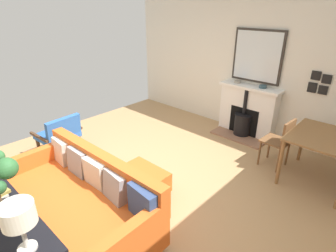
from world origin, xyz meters
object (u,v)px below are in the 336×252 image
mantel_bowl_far (263,87)px  armchair_accent (60,133)px  dining_table (324,142)px  dining_chair_near_fireplace (281,139)px  mantel_bowl_near (238,82)px  console_table (0,214)px  ottoman (141,181)px  table_lamp_far_end (18,216)px  sofa (82,199)px  fireplace (247,113)px

mantel_bowl_far → armchair_accent: mantel_bowl_far is taller
dining_table → dining_chair_near_fireplace: dining_chair_near_fireplace is taller
mantel_bowl_far → mantel_bowl_near: bearing=-90.0°
mantel_bowl_far → console_table: size_ratio=0.08×
dining_table → mantel_bowl_near: bearing=-113.4°
armchair_accent → dining_chair_near_fireplace: size_ratio=0.89×
armchair_accent → dining_table: dining_table is taller
mantel_bowl_far → ottoman: mantel_bowl_far is taller
console_table → table_lamp_far_end: table_lamp_far_end is taller
armchair_accent → table_lamp_far_end: size_ratio=1.79×
sofa → armchair_accent: size_ratio=2.81×
armchair_accent → dining_chair_near_fireplace: bearing=126.7°
mantel_bowl_far → table_lamp_far_end: bearing=3.5°
table_lamp_far_end → dining_table: 3.79m
sofa → dining_chair_near_fireplace: 3.04m
sofa → ottoman: bearing=173.9°
ottoman → mantel_bowl_near: bearing=-175.7°
sofa → dining_table: 3.33m
fireplace → dining_table: (0.77, 1.58, 0.21)m
ottoman → dining_chair_near_fireplace: dining_chair_near_fireplace is taller
fireplace → console_table: fireplace is taller
sofa → ottoman: (-0.83, 0.09, -0.14)m
ottoman → mantel_bowl_far: bearing=173.5°
ottoman → armchair_accent: bearing=-83.5°
ottoman → armchair_accent: armchair_accent is taller
mantel_bowl_near → dining_chair_near_fireplace: 1.62m
fireplace → dining_chair_near_fireplace: size_ratio=1.44×
fireplace → mantel_bowl_near: bearing=-98.7°
fireplace → dining_table: fireplace is taller
mantel_bowl_near → ottoman: (2.79, 0.21, -0.80)m
mantel_bowl_near → sofa: (3.63, 0.12, -0.66)m
dining_table → ottoman: bearing=-40.1°
sofa → mantel_bowl_far: bearing=173.6°
dining_table → fireplace: bearing=-115.9°
mantel_bowl_near → armchair_accent: mantel_bowl_near is taller
mantel_bowl_far → ottoman: bearing=-6.5°
armchair_accent → dining_chair_near_fireplace: dining_chair_near_fireplace is taller
console_table → table_lamp_far_end: (0.00, 0.68, 0.40)m
mantel_bowl_near → dining_table: bearing=66.6°
fireplace → mantel_bowl_far: (-0.05, 0.23, 0.58)m
fireplace → console_table: (4.37, -0.17, 0.24)m
mantel_bowl_far → dining_table: (0.81, 1.35, -0.38)m
mantel_bowl_far → table_lamp_far_end: (4.42, 0.27, 0.05)m
sofa → armchair_accent: bearing=-109.5°
mantel_bowl_far → sofa: 3.71m
mantel_bowl_near → dining_chair_near_fireplace: size_ratio=0.16×
ottoman → dining_table: 2.62m
dining_chair_near_fireplace → table_lamp_far_end: bearing=-7.8°
sofa → dining_table: bearing=148.0°
table_lamp_far_end → dining_chair_near_fireplace: 3.68m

